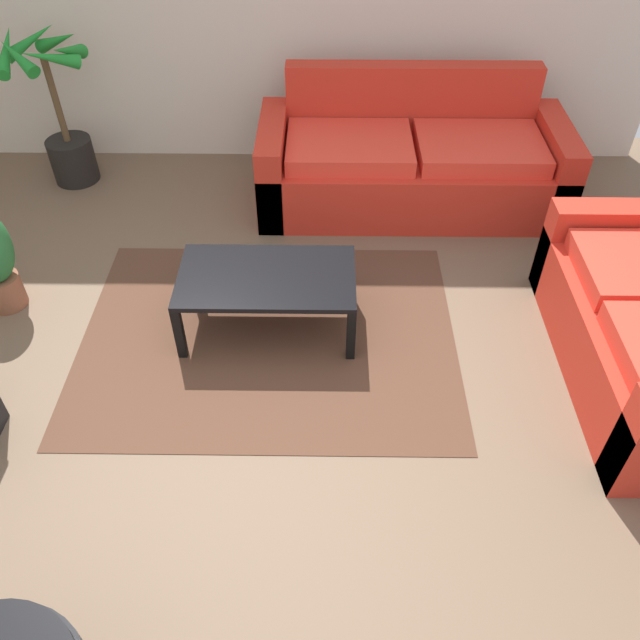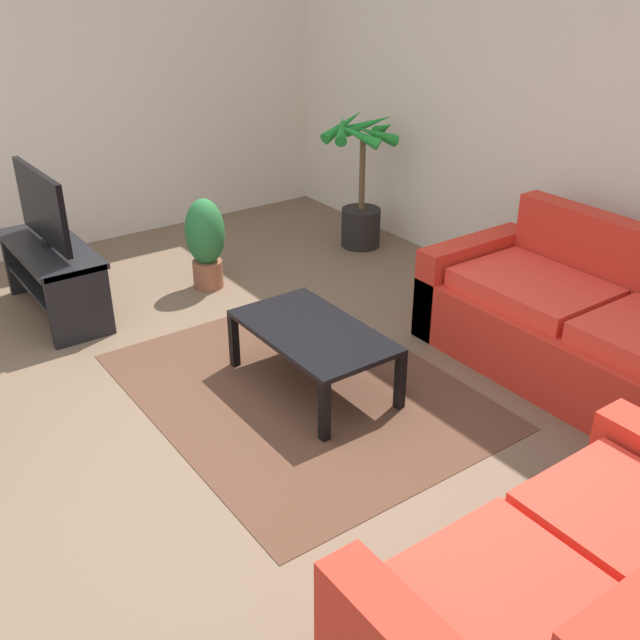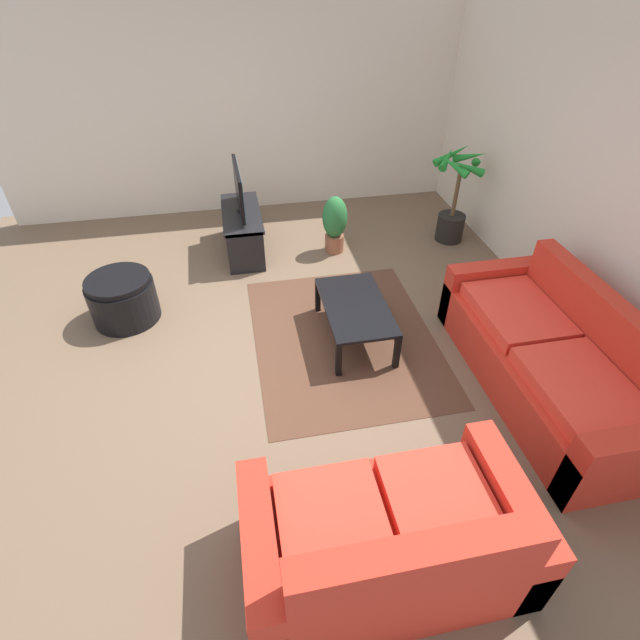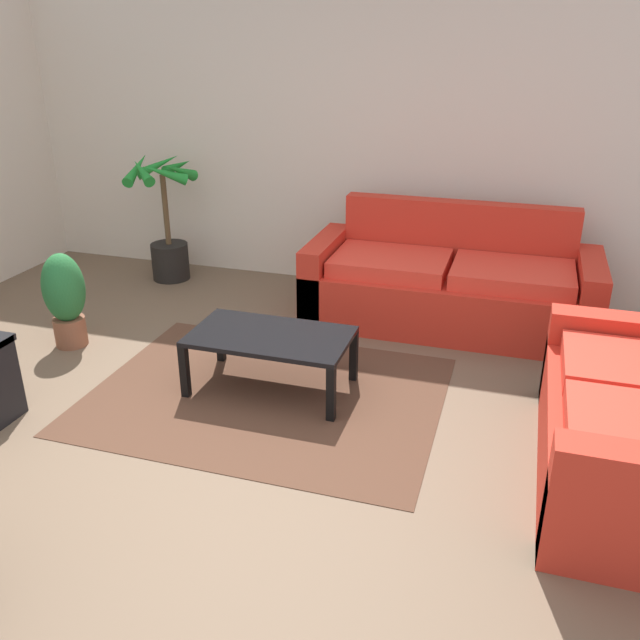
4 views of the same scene
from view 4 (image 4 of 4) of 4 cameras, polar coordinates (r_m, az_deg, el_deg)
The scene contains 7 objects.
ground_plane at distance 3.77m, azimuth -10.98°, elevation -11.64°, with size 6.60×6.60×0.00m, color brown.
wall_back at distance 5.94m, azimuth 1.87°, elevation 15.84°, with size 6.00×0.06×2.70m, color beige.
couch_main at distance 5.31m, azimuth 11.00°, elevation 2.79°, with size 2.20×0.90×0.90m.
coffee_table at distance 4.24m, azimuth -4.25°, elevation -1.80°, with size 1.01×0.58×0.38m.
area_rug at distance 4.31m, azimuth -4.60°, elevation -6.33°, with size 2.20×1.70×0.01m, color #513323.
potted_palm at distance 6.29m, azimuth -12.97°, elevation 7.73°, with size 0.62×0.64×1.15m.
potted_plant_small at distance 5.15m, azimuth -20.92°, elevation 1.87°, with size 0.30×0.30×0.71m.
Camera 4 is at (1.57, -2.68, 2.15)m, focal length 37.53 mm.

